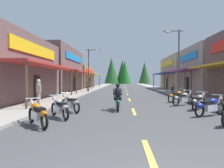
{
  "coord_description": "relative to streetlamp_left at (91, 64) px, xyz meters",
  "views": [
    {
      "loc": [
        -0.64,
        -2.7,
        1.77
      ],
      "look_at": [
        -2.3,
        30.25,
        1.05
      ],
      "focal_mm": 32.46,
      "sensor_mm": 36.0,
      "label": 1
    }
  ],
  "objects": [
    {
      "name": "motorcycle_parked_left_1",
      "position": [
        1.45,
        -18.72,
        -3.43
      ],
      "size": [
        1.4,
        1.75,
        1.04
      ],
      "rotation": [
        0.0,
        0.0,
        2.23
      ],
      "color": "black",
      "rests_on": "ground"
    },
    {
      "name": "storefront_right_middle",
      "position": [
        16.27,
        -1.81,
        -0.97
      ],
      "size": [
        9.1,
        9.36,
        5.9
      ],
      "color": "gray",
      "rests_on": "ground"
    },
    {
      "name": "pedestrian_strolling",
      "position": [
        -1.37,
        -14.37,
        -2.99
      ],
      "size": [
        0.33,
        0.56,
        1.61
      ],
      "rotation": [
        0.0,
        0.0,
        6.06
      ],
      "color": "#726659",
      "rests_on": "ground"
    },
    {
      "name": "pedestrian_waiting",
      "position": [
        -0.54,
        0.83,
        -2.86
      ],
      "size": [
        0.56,
        0.34,
        1.81
      ],
      "rotation": [
        0.0,
        0.0,
        4.95
      ],
      "color": "#333F8C",
      "rests_on": "ground"
    },
    {
      "name": "centerline_dashes",
      "position": [
        4.98,
        13.57,
        -3.91
      ],
      "size": [
        0.16,
        73.57,
        0.01
      ],
      "color": "#E0C64C",
      "rests_on": "ground"
    },
    {
      "name": "pedestrian_by_shop",
      "position": [
        11.39,
        0.76,
        -3.03
      ],
      "size": [
        0.55,
        0.35,
        1.56
      ],
      "rotation": [
        0.0,
        0.0,
        1.3
      ],
      "color": "black",
      "rests_on": "ground"
    },
    {
      "name": "storefront_right_far",
      "position": [
        16.6,
        10.07,
        -0.92
      ],
      "size": [
        9.74,
        12.72,
        6.0
      ],
      "color": "tan",
      "rests_on": "ground"
    },
    {
      "name": "storefront_left_far",
      "position": [
        -5.81,
        15.39,
        -1.65
      ],
      "size": [
        8.12,
        11.83,
        4.52
      ],
      "color": "olive",
      "rests_on": "ground"
    },
    {
      "name": "ground",
      "position": [
        4.98,
        8.91,
        -3.97
      ],
      "size": [
        9.8,
        98.23,
        0.1
      ],
      "primitive_type": "cube",
      "color": "#424244"
    },
    {
      "name": "motorcycle_parked_left_0",
      "position": [
        1.12,
        -20.37,
        -3.43
      ],
      "size": [
        1.47,
        1.69,
        1.04
      ],
      "rotation": [
        0.0,
        0.0,
        2.28
      ],
      "color": "black",
      "rests_on": "ground"
    },
    {
      "name": "sidewalk_left",
      "position": [
        -1.3,
        8.91,
        -3.86
      ],
      "size": [
        2.77,
        98.23,
        0.12
      ],
      "primitive_type": "cube",
      "color": "gray",
      "rests_on": "ground"
    },
    {
      "name": "motorcycle_parked_left_2",
      "position": [
        1.47,
        -16.88,
        -3.43
      ],
      "size": [
        1.49,
        1.67,
        1.04
      ],
      "rotation": [
        0.0,
        0.0,
        2.29
      ],
      "color": "black",
      "rests_on": "ground"
    },
    {
      "name": "motorcycle_parked_right_3",
      "position": [
        8.5,
        -13.88,
        -3.43
      ],
      "size": [
        1.78,
        1.35,
        1.04
      ],
      "rotation": [
        0.0,
        0.0,
        0.64
      ],
      "color": "black",
      "rests_on": "ground"
    },
    {
      "name": "motorcycle_parked_right_1",
      "position": [
        8.58,
        -17.93,
        -3.43
      ],
      "size": [
        1.9,
        1.16,
        1.04
      ],
      "rotation": [
        0.0,
        0.0,
        0.52
      ],
      "color": "black",
      "rests_on": "ground"
    },
    {
      "name": "rider_cruising_lead",
      "position": [
        4.08,
        -16.25,
        -3.26
      ],
      "size": [
        0.6,
        2.14,
        1.57
      ],
      "rotation": [
        0.0,
        0.0,
        1.62
      ],
      "color": "black",
      "rests_on": "ground"
    },
    {
      "name": "sidewalk_right",
      "position": [
        11.27,
        8.91,
        -3.86
      ],
      "size": [
        2.77,
        98.23,
        0.12
      ],
      "primitive_type": "cube",
      "color": "#9E9991",
      "rests_on": "ground"
    },
    {
      "name": "motorcycle_parked_right_4",
      "position": [
        8.64,
        -11.94,
        -3.43
      ],
      "size": [
        1.83,
        1.28,
        1.04
      ],
      "rotation": [
        0.0,
        0.0,
        0.59
      ],
      "color": "black",
      "rests_on": "ground"
    },
    {
      "name": "streetlamp_right",
      "position": [
        10.0,
        -6.3,
        0.54
      ],
      "size": [
        2.07,
        0.3,
        6.97
      ],
      "color": "#474C51",
      "rests_on": "ground"
    },
    {
      "name": "storefront_left_middle",
      "position": [
        -6.67,
        1.5,
        -0.75
      ],
      "size": [
        9.82,
        13.06,
        6.34
      ],
      "color": "brown",
      "rests_on": "ground"
    },
    {
      "name": "treeline_backdrop",
      "position": [
        4.93,
        59.67,
        1.24
      ],
      "size": [
        19.73,
        10.53,
        11.06
      ],
      "color": "#225523",
      "rests_on": "ground"
    },
    {
      "name": "streetlamp_left",
      "position": [
        0.0,
        0.0,
        0.0
      ],
      "size": [
        2.07,
        0.3,
        5.99
      ],
      "color": "#474C51",
      "rests_on": "ground"
    },
    {
      "name": "motorcycle_parked_right_2",
      "position": [
        8.85,
        -15.79,
        -3.43
      ],
      "size": [
        1.42,
        1.73,
        1.04
      ],
      "rotation": [
        0.0,
        0.0,
        0.9
      ],
      "color": "black",
      "rests_on": "ground"
    },
    {
      "name": "pedestrian_browsing",
      "position": [
        -1.04,
        -15.14,
        -2.86
      ],
      "size": [
        0.45,
        0.43,
        1.81
      ],
      "rotation": [
        0.0,
        0.0,
        0.85
      ],
      "color": "#B2A599",
      "rests_on": "ground"
    }
  ]
}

